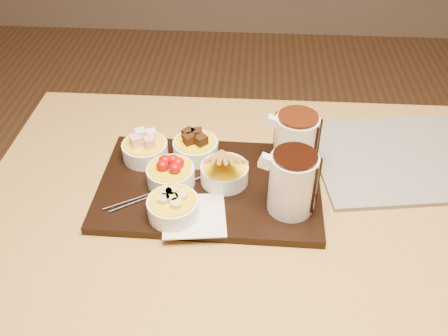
# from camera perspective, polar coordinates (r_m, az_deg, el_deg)

# --- Properties ---
(dining_table) EXTENTS (1.20, 0.80, 0.75)m
(dining_table) POSITION_cam_1_polar(r_m,az_deg,el_deg) (1.10, 4.59, -7.68)
(dining_table) COLOR #B18842
(dining_table) RESTS_ON ground
(serving_board) EXTENTS (0.46, 0.31, 0.02)m
(serving_board) POSITION_cam_1_polar(r_m,az_deg,el_deg) (1.05, -1.64, -2.09)
(serving_board) COLOR black
(serving_board) RESTS_ON dining_table
(napkin) EXTENTS (0.13, 0.13, 0.00)m
(napkin) POSITION_cam_1_polar(r_m,az_deg,el_deg) (0.97, -3.42, -5.45)
(napkin) COLOR white
(napkin) RESTS_ON serving_board
(bowl_marshmallows) EXTENTS (0.10, 0.10, 0.04)m
(bowl_marshmallows) POSITION_cam_1_polar(r_m,az_deg,el_deg) (1.11, -8.99, 1.97)
(bowl_marshmallows) COLOR white
(bowl_marshmallows) RESTS_ON serving_board
(bowl_cake) EXTENTS (0.10, 0.10, 0.04)m
(bowl_cake) POSITION_cam_1_polar(r_m,az_deg,el_deg) (1.10, -3.26, 2.20)
(bowl_cake) COLOR white
(bowl_cake) RESTS_ON serving_board
(bowl_strawberries) EXTENTS (0.10, 0.10, 0.04)m
(bowl_strawberries) POSITION_cam_1_polar(r_m,az_deg,el_deg) (1.04, -6.10, -0.87)
(bowl_strawberries) COLOR white
(bowl_strawberries) RESTS_ON serving_board
(bowl_biscotti) EXTENTS (0.10, 0.10, 0.04)m
(bowl_biscotti) POSITION_cam_1_polar(r_m,az_deg,el_deg) (1.04, 0.04, -0.65)
(bowl_biscotti) COLOR white
(bowl_biscotti) RESTS_ON serving_board
(bowl_bananas) EXTENTS (0.10, 0.10, 0.04)m
(bowl_bananas) POSITION_cam_1_polar(r_m,az_deg,el_deg) (0.96, -5.83, -4.56)
(bowl_bananas) COLOR white
(bowl_bananas) RESTS_ON serving_board
(pitcher_dark_chocolate) EXTENTS (0.09, 0.09, 0.12)m
(pitcher_dark_chocolate) POSITION_cam_1_polar(r_m,az_deg,el_deg) (0.96, 7.82, -1.75)
(pitcher_dark_chocolate) COLOR silver
(pitcher_dark_chocolate) RESTS_ON serving_board
(pitcher_milk_chocolate) EXTENTS (0.09, 0.09, 0.12)m
(pitcher_milk_chocolate) POSITION_cam_1_polar(r_m,az_deg,el_deg) (1.06, 8.16, 2.84)
(pitcher_milk_chocolate) COLOR silver
(pitcher_milk_chocolate) RESTS_ON serving_board
(fondue_skewers) EXTENTS (0.16, 0.24, 0.01)m
(fondue_skewers) POSITION_cam_1_polar(r_m,az_deg,el_deg) (1.03, -6.81, -2.39)
(fondue_skewers) COLOR silver
(fondue_skewers) RESTS_ON serving_board
(newspaper) EXTENTS (0.43, 0.37, 0.01)m
(newspaper) POSITION_cam_1_polar(r_m,az_deg,el_deg) (1.20, 19.66, 1.13)
(newspaper) COLOR beige
(newspaper) RESTS_ON dining_table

